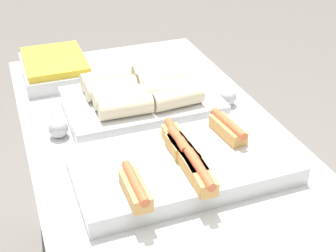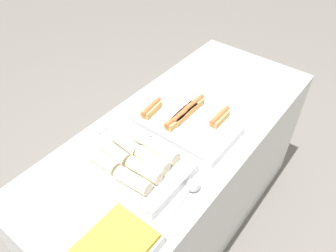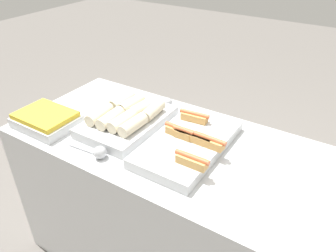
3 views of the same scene
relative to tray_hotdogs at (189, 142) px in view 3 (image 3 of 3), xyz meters
The scene contains 6 objects.
counter 0.47m from the tray_hotdogs, behind, with size 1.74×0.74×0.87m.
tray_hotdogs is the anchor object (origin of this frame).
tray_wraps 0.35m from the tray_hotdogs, behind, with size 0.31×0.47×0.11m.
tray_side_front 0.73m from the tray_hotdogs, 162.87° to the right, with size 0.30×0.23×0.07m.
serving_spoon_near 0.40m from the tray_hotdogs, 137.76° to the right, with size 0.21×0.06×0.06m.
serving_spoon_far 0.40m from the tray_hotdogs, 137.80° to the left, with size 0.21×0.06×0.06m.
Camera 3 is at (0.58, -1.07, 1.74)m, focal length 35.00 mm.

